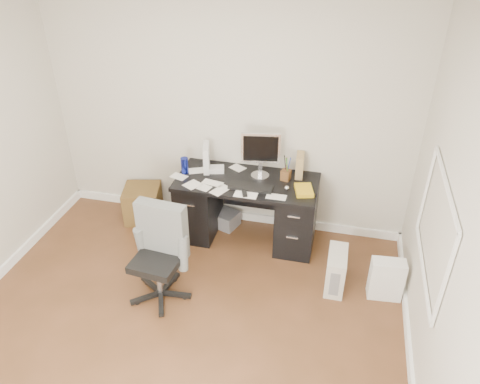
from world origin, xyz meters
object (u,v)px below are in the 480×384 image
object	(u,v)px
desk	(247,208)
office_chair	(156,257)
pc_tower	(336,270)
keyboard	(251,187)
wicker_basket	(143,203)
lcd_monitor	(261,155)

from	to	relation	value
desk	office_chair	xyz separation A→B (m)	(-0.60, -1.10, 0.08)
pc_tower	keyboard	bearing A→B (deg)	156.09
office_chair	desk	bearing A→B (deg)	66.98
desk	pc_tower	bearing A→B (deg)	-29.34
keyboard	pc_tower	xyz separation A→B (m)	(0.95, -0.43, -0.56)
desk	keyboard	size ratio (longest dim) A/B	3.29
wicker_basket	pc_tower	bearing A→B (deg)	-16.14
wicker_basket	lcd_monitor	bearing A→B (deg)	0.84
lcd_monitor	wicker_basket	distance (m)	1.61
keyboard	pc_tower	distance (m)	1.18
lcd_monitor	pc_tower	size ratio (longest dim) A/B	1.28
lcd_monitor	wicker_basket	size ratio (longest dim) A/B	1.25
pc_tower	lcd_monitor	bearing A→B (deg)	143.15
keyboard	office_chair	distance (m)	1.20
office_chair	lcd_monitor	bearing A→B (deg)	65.02
wicker_basket	desk	bearing A→B (deg)	-4.14
lcd_monitor	keyboard	size ratio (longest dim) A/B	1.13
desk	pc_tower	distance (m)	1.19
lcd_monitor	pc_tower	xyz separation A→B (m)	(0.90, -0.69, -0.81)
lcd_monitor	pc_tower	bearing A→B (deg)	-46.73
keyboard	office_chair	world-z (taller)	office_chair
pc_tower	desk	bearing A→B (deg)	151.06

